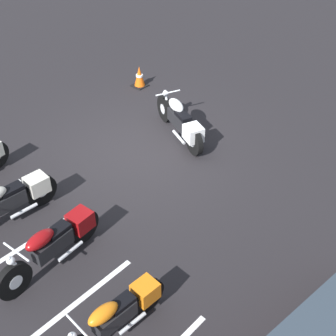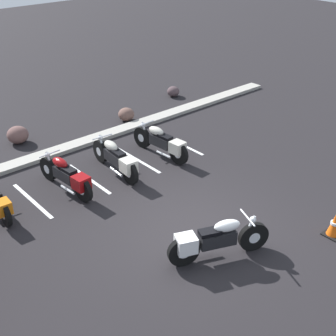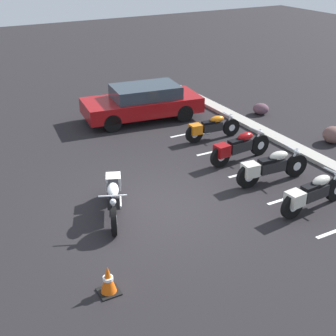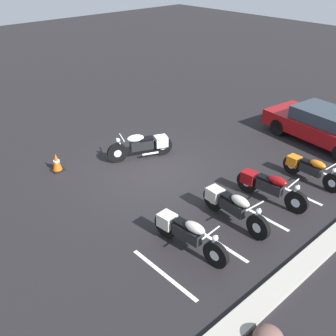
{
  "view_description": "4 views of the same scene",
  "coord_description": "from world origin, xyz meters",
  "px_view_note": "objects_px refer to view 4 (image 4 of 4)",
  "views": [
    {
      "loc": [
        -6.56,
        6.21,
        6.47
      ],
      "look_at": [
        -1.37,
        0.52,
        0.47
      ],
      "focal_mm": 50.0,
      "sensor_mm": 36.0,
      "label": 1
    },
    {
      "loc": [
        -6.26,
        -6.34,
        6.54
      ],
      "look_at": [
        0.35,
        1.3,
        0.97
      ],
      "focal_mm": 50.0,
      "sensor_mm": 36.0,
      "label": 2
    },
    {
      "loc": [
        8.97,
        -4.62,
        6.08
      ],
      "look_at": [
        -0.85,
        0.74,
        0.61
      ],
      "focal_mm": 50.0,
      "sensor_mm": 36.0,
      "label": 3
    },
    {
      "loc": [
        7.17,
        8.47,
        6.44
      ],
      "look_at": [
        0.68,
        1.37,
        0.98
      ],
      "focal_mm": 42.0,
      "sensor_mm": 36.0,
      "label": 4
    }
  ],
  "objects_px": {
    "parked_bike_0": "(309,169)",
    "parked_bike_2": "(232,206)",
    "parked_bike_1": "(268,186)",
    "traffic_cone": "(57,162)",
    "parked_bike_3": "(186,233)",
    "motorcycle_white_featured": "(143,145)",
    "car_red": "(324,126)"
  },
  "relations": [
    {
      "from": "motorcycle_white_featured",
      "to": "car_red",
      "type": "distance_m",
      "value": 6.7
    },
    {
      "from": "motorcycle_white_featured",
      "to": "car_red",
      "type": "bearing_deg",
      "value": 170.57
    },
    {
      "from": "parked_bike_0",
      "to": "traffic_cone",
      "type": "distance_m",
      "value": 8.04
    },
    {
      "from": "parked_bike_0",
      "to": "car_red",
      "type": "xyz_separation_m",
      "value": [
        -2.88,
        -1.11,
        0.25
      ]
    },
    {
      "from": "motorcycle_white_featured",
      "to": "parked_bike_2",
      "type": "height_order",
      "value": "motorcycle_white_featured"
    },
    {
      "from": "car_red",
      "to": "parked_bike_2",
      "type": "bearing_deg",
      "value": 104.16
    },
    {
      "from": "parked_bike_1",
      "to": "parked_bike_3",
      "type": "bearing_deg",
      "value": -96.53
    },
    {
      "from": "parked_bike_0",
      "to": "parked_bike_1",
      "type": "height_order",
      "value": "parked_bike_1"
    },
    {
      "from": "parked_bike_1",
      "to": "car_red",
      "type": "xyz_separation_m",
      "value": [
        -4.73,
        -0.88,
        0.21
      ]
    },
    {
      "from": "parked_bike_1",
      "to": "parked_bike_2",
      "type": "distance_m",
      "value": 1.53
    },
    {
      "from": "parked_bike_3",
      "to": "parked_bike_2",
      "type": "bearing_deg",
      "value": 84.41
    },
    {
      "from": "parked_bike_0",
      "to": "parked_bike_2",
      "type": "distance_m",
      "value": 3.4
    },
    {
      "from": "traffic_cone",
      "to": "parked_bike_0",
      "type": "bearing_deg",
      "value": 132.83
    },
    {
      "from": "parked_bike_2",
      "to": "parked_bike_0",
      "type": "bearing_deg",
      "value": 89.01
    },
    {
      "from": "parked_bike_3",
      "to": "parked_bike_0",
      "type": "bearing_deg",
      "value": 81.83
    },
    {
      "from": "motorcycle_white_featured",
      "to": "traffic_cone",
      "type": "distance_m",
      "value": 2.93
    },
    {
      "from": "parked_bike_1",
      "to": "parked_bike_3",
      "type": "height_order",
      "value": "same"
    },
    {
      "from": "parked_bike_2",
      "to": "traffic_cone",
      "type": "xyz_separation_m",
      "value": [
        2.08,
        -5.6,
        -0.19
      ]
    },
    {
      "from": "parked_bike_0",
      "to": "parked_bike_3",
      "type": "bearing_deg",
      "value": -90.6
    },
    {
      "from": "motorcycle_white_featured",
      "to": "parked_bike_1",
      "type": "xyz_separation_m",
      "value": [
        -0.96,
        4.43,
        -0.01
      ]
    },
    {
      "from": "parked_bike_2",
      "to": "parked_bike_3",
      "type": "height_order",
      "value": "parked_bike_2"
    },
    {
      "from": "motorcycle_white_featured",
      "to": "traffic_cone",
      "type": "relative_size",
      "value": 3.57
    },
    {
      "from": "motorcycle_white_featured",
      "to": "parked_bike_3",
      "type": "distance_m",
      "value": 4.87
    },
    {
      "from": "motorcycle_white_featured",
      "to": "parked_bike_1",
      "type": "distance_m",
      "value": 4.53
    },
    {
      "from": "parked_bike_1",
      "to": "traffic_cone",
      "type": "distance_m",
      "value": 6.72
    },
    {
      "from": "parked_bike_2",
      "to": "parked_bike_3",
      "type": "bearing_deg",
      "value": -87.15
    },
    {
      "from": "parked_bike_3",
      "to": "traffic_cone",
      "type": "relative_size",
      "value": 3.69
    },
    {
      "from": "parked_bike_0",
      "to": "traffic_cone",
      "type": "bearing_deg",
      "value": -134.0
    },
    {
      "from": "traffic_cone",
      "to": "car_red",
      "type": "bearing_deg",
      "value": 150.17
    },
    {
      "from": "parked_bike_0",
      "to": "traffic_cone",
      "type": "height_order",
      "value": "parked_bike_0"
    },
    {
      "from": "parked_bike_2",
      "to": "traffic_cone",
      "type": "relative_size",
      "value": 3.75
    },
    {
      "from": "parked_bike_3",
      "to": "parked_bike_1",
      "type": "bearing_deg",
      "value": 83.87
    }
  ]
}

